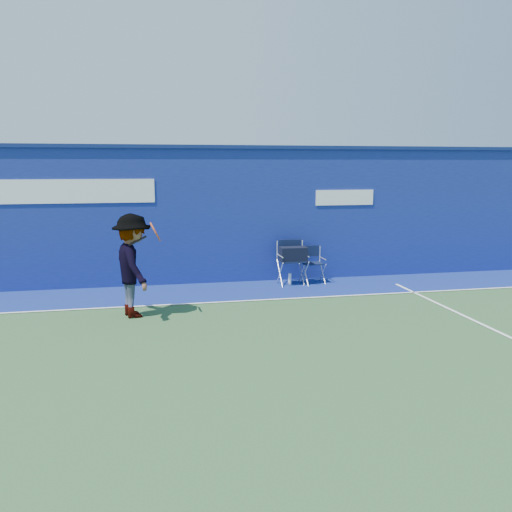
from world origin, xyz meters
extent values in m
plane|color=#2E522B|center=(0.00, 0.00, 0.00)|extent=(80.00, 80.00, 0.00)
cube|color=navy|center=(0.00, 5.20, 1.50)|extent=(24.00, 0.40, 3.00)
cube|color=navy|center=(0.00, 5.20, 3.04)|extent=(24.00, 0.50, 0.08)
cube|color=white|center=(-3.00, 4.99, 2.10)|extent=(4.50, 0.02, 0.50)
cube|color=white|center=(3.60, 4.99, 1.90)|extent=(1.40, 0.02, 0.35)
cube|color=navy|center=(0.00, 4.10, 0.00)|extent=(24.00, 1.80, 0.01)
cube|color=white|center=(0.00, 3.20, 0.01)|extent=(24.00, 0.06, 0.01)
cube|color=#0E1735|center=(2.22, 4.49, 0.53)|extent=(0.52, 0.44, 0.03)
cube|color=silver|center=(2.22, 4.75, 0.75)|extent=(0.59, 0.03, 0.43)
cube|color=#0E1735|center=(2.22, 4.75, 0.83)|extent=(0.52, 0.03, 0.30)
cube|color=black|center=(2.22, 4.46, 0.69)|extent=(0.59, 0.34, 0.32)
cube|color=#0E1735|center=(2.71, 4.57, 0.45)|extent=(0.43, 0.37, 0.03)
cube|color=silver|center=(2.71, 4.79, 0.63)|extent=(0.49, 0.02, 0.36)
cube|color=#0E1735|center=(2.71, 4.79, 0.70)|extent=(0.43, 0.02, 0.25)
cylinder|color=silver|center=(2.15, 4.46, 0.13)|extent=(0.07, 0.07, 0.26)
imported|color=#EA4738|center=(-1.21, 2.57, 0.91)|extent=(0.97, 1.31, 1.82)
torus|color=#B44018|center=(-0.81, 2.45, 1.51)|extent=(0.21, 0.38, 0.34)
cylinder|color=gray|center=(-0.81, 2.45, 1.51)|extent=(0.16, 0.32, 0.28)
cylinder|color=black|center=(-1.11, 2.47, 1.36)|extent=(0.32, 0.05, 0.18)
camera|label=1|loc=(-0.98, -6.96, 2.63)|focal=38.00mm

